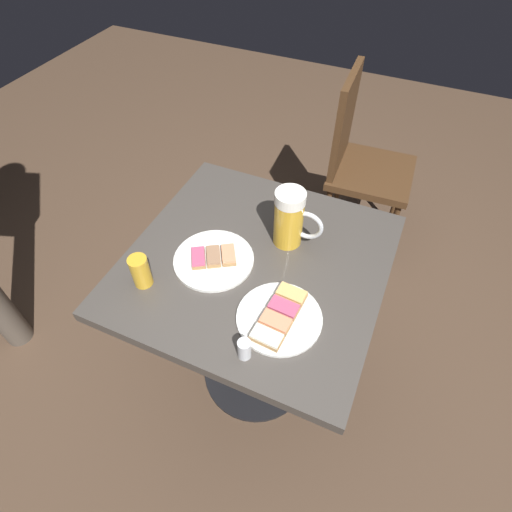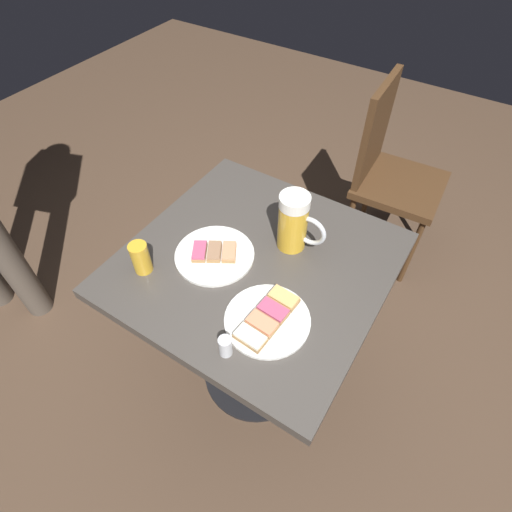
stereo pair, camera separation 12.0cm
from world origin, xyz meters
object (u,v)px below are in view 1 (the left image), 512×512
Objects in this scene: salt_shaker at (244,349)px; cafe_chair at (360,158)px; plate_near at (214,259)px; beer_mug at (290,219)px; beer_glass_small at (141,271)px; plate_far at (279,317)px.

cafe_chair is (1.26, -0.02, -0.25)m from salt_shaker.
plate_near is 1.25× the size of beer_mug.
cafe_chair reaches higher than plate_near.
beer_mug reaches higher than cafe_chair.
beer_glass_small reaches higher than plate_near.
salt_shaker is 1.28m from cafe_chair.
beer_glass_small reaches higher than salt_shaker.
plate_near is at bearing 66.38° from plate_far.
plate_far is 0.14m from salt_shaker.
cafe_chair reaches higher than salt_shaker.
cafe_chair is at bearing -3.67° from beer_mug.
beer_mug is 3.15× the size of salt_shaker.
beer_glass_small reaches higher than plate_far.
beer_mug is 0.91m from cafe_chair.
beer_mug is (0.17, -0.17, 0.09)m from plate_near.
plate_far is 2.28× the size of beer_glass_small.
plate_near is 0.32m from salt_shaker.
plate_near is 0.28m from plate_far.
plate_near is 3.95× the size of salt_shaker.
beer_glass_small is 1.25m from cafe_chair.
beer_mug is at bearing 5.47° from salt_shaker.
beer_glass_small is at bearing 75.71° from salt_shaker.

